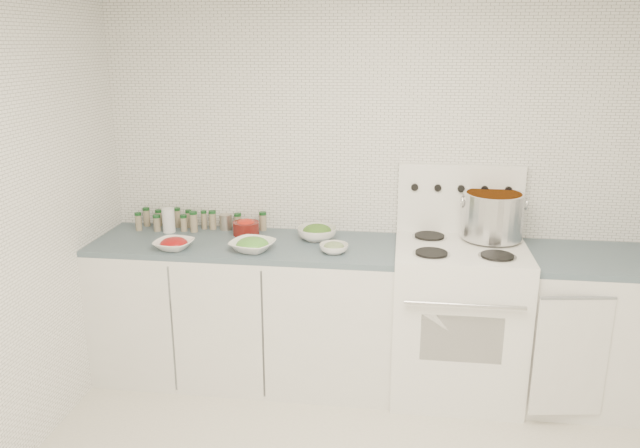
{
  "coord_description": "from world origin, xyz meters",
  "views": [
    {
      "loc": [
        0.12,
        -2.35,
        2.08
      ],
      "look_at": [
        -0.35,
        1.14,
        1.05
      ],
      "focal_mm": 35.0,
      "sensor_mm": 36.0,
      "label": 1
    }
  ],
  "objects_px": {
    "bowl_tomato": "(174,244)",
    "bowl_snowpea": "(252,245)",
    "stove": "(457,315)",
    "stock_pot": "(493,214)"
  },
  "relations": [
    {
      "from": "stove",
      "to": "bowl_tomato",
      "type": "distance_m",
      "value": 1.75
    },
    {
      "from": "bowl_tomato",
      "to": "bowl_snowpea",
      "type": "relative_size",
      "value": 0.81
    },
    {
      "from": "bowl_tomato",
      "to": "bowl_snowpea",
      "type": "distance_m",
      "value": 0.47
    },
    {
      "from": "stove",
      "to": "bowl_tomato",
      "type": "bearing_deg",
      "value": -173.79
    },
    {
      "from": "stove",
      "to": "bowl_snowpea",
      "type": "relative_size",
      "value": 4.34
    },
    {
      "from": "bowl_snowpea",
      "to": "stove",
      "type": "bearing_deg",
      "value": 7.21
    },
    {
      "from": "stock_pot",
      "to": "stove",
      "type": "bearing_deg",
      "value": -140.99
    },
    {
      "from": "stock_pot",
      "to": "bowl_tomato",
      "type": "xyz_separation_m",
      "value": [
        -1.87,
        -0.33,
        -0.16
      ]
    },
    {
      "from": "stock_pot",
      "to": "bowl_snowpea",
      "type": "bearing_deg",
      "value": -167.78
    },
    {
      "from": "stock_pot",
      "to": "bowl_tomato",
      "type": "height_order",
      "value": "stock_pot"
    }
  ]
}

